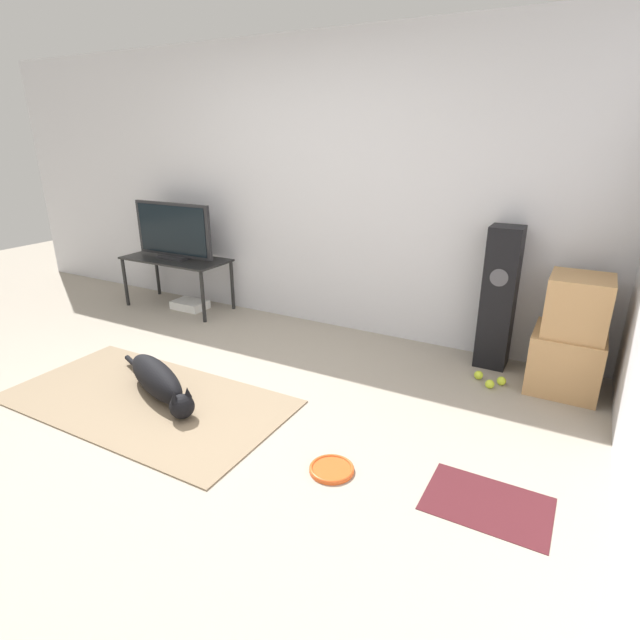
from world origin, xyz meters
name	(u,v)px	position (x,y,z in m)	size (l,w,h in m)	color
ground_plane	(162,420)	(0.00, 0.00, 0.00)	(12.00, 12.00, 0.00)	#9E9384
wall_back	(318,189)	(0.00, 2.10, 1.27)	(8.00, 0.06, 2.55)	silver
area_rug	(146,400)	(-0.28, 0.13, 0.01)	(2.00, 1.05, 0.01)	#847056
dog	(158,380)	(-0.24, 0.22, 0.13)	(1.06, 0.50, 0.24)	black
frisbee	(332,469)	(1.21, 0.07, 0.01)	(0.25, 0.25, 0.03)	#DB511E
cardboard_box_lower	(565,361)	(2.24, 1.73, 0.22)	(0.47, 0.49, 0.44)	tan
cardboard_box_upper	(578,306)	(2.25, 1.72, 0.64)	(0.40, 0.41, 0.41)	tan
floor_speaker	(499,298)	(1.70, 1.90, 0.56)	(0.24, 0.24, 1.11)	black
tv_stand	(176,264)	(-1.50, 1.76, 0.47)	(1.13, 0.51, 0.53)	black
tv	(173,231)	(-1.50, 1.76, 0.81)	(0.96, 0.20, 0.57)	#232326
tennis_ball_by_boxes	(501,381)	(1.85, 1.57, 0.03)	(0.07, 0.07, 0.07)	#C6E033
tennis_ball_near_speaker	(490,384)	(1.78, 1.47, 0.03)	(0.07, 0.07, 0.07)	#C6E033
tennis_ball_loose_on_carpet	(479,375)	(1.68, 1.58, 0.03)	(0.07, 0.07, 0.07)	#C6E033
game_console	(190,305)	(-1.37, 1.77, 0.04)	(0.36, 0.24, 0.08)	white
door_mat	(487,504)	(2.02, 0.21, 0.00)	(0.61, 0.42, 0.01)	#47191E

